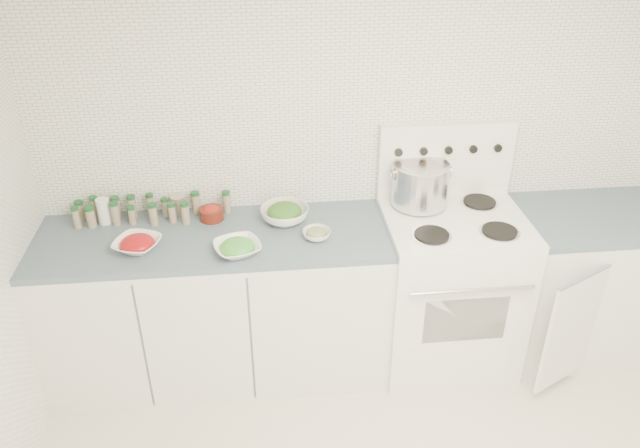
% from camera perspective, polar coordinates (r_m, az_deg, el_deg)
% --- Properties ---
extents(room_walls, '(3.54, 3.04, 2.52)m').
position_cam_1_polar(room_walls, '(2.02, 10.88, -1.39)').
color(room_walls, white).
rests_on(room_walls, ground).
extents(counter_left, '(1.85, 0.62, 0.90)m').
position_cam_1_polar(counter_left, '(3.56, -9.21, -7.26)').
color(counter_left, white).
rests_on(counter_left, ground).
extents(stove, '(0.76, 0.70, 1.36)m').
position_cam_1_polar(stove, '(3.67, 11.59, -5.36)').
color(stove, white).
rests_on(stove, ground).
extents(counter_right, '(0.89, 0.81, 0.90)m').
position_cam_1_polar(counter_right, '(4.00, 22.89, -4.86)').
color(counter_right, white).
rests_on(counter_right, ground).
extents(stock_pot, '(0.33, 0.31, 0.23)m').
position_cam_1_polar(stock_pot, '(3.46, 9.16, 3.79)').
color(stock_pot, silver).
rests_on(stock_pot, stove).
extents(bowl_tomato, '(0.29, 0.29, 0.07)m').
position_cam_1_polar(bowl_tomato, '(3.26, -16.37, -1.75)').
color(bowl_tomato, white).
rests_on(bowl_tomato, counter_left).
extents(bowl_snowpea, '(0.28, 0.28, 0.08)m').
position_cam_1_polar(bowl_snowpea, '(3.13, -7.56, -2.14)').
color(bowl_snowpea, white).
rests_on(bowl_snowpea, counter_left).
extents(bowl_broccoli, '(0.28, 0.28, 0.10)m').
position_cam_1_polar(bowl_broccoli, '(3.37, -3.25, 1.00)').
color(bowl_broccoli, white).
rests_on(bowl_broccoli, counter_left).
extents(bowl_zucchini, '(0.16, 0.16, 0.06)m').
position_cam_1_polar(bowl_zucchini, '(3.22, -0.30, -0.89)').
color(bowl_zucchini, white).
rests_on(bowl_zucchini, counter_left).
extents(bowl_pepper, '(0.13, 0.13, 0.08)m').
position_cam_1_polar(bowl_pepper, '(3.44, -9.89, 1.01)').
color(bowl_pepper, '#52180E').
rests_on(bowl_pepper, counter_left).
extents(salt_canister, '(0.09, 0.09, 0.14)m').
position_cam_1_polar(salt_canister, '(3.54, -19.14, 1.12)').
color(salt_canister, white).
rests_on(salt_canister, counter_left).
extents(tin_can, '(0.09, 0.09, 0.11)m').
position_cam_1_polar(tin_can, '(3.53, -12.82, 1.71)').
color(tin_can, '#B2A796').
rests_on(tin_can, counter_left).
extents(spice_cluster, '(0.83, 0.15, 0.14)m').
position_cam_1_polar(spice_cluster, '(3.51, -16.22, 1.26)').
color(spice_cluster, gray).
rests_on(spice_cluster, counter_left).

